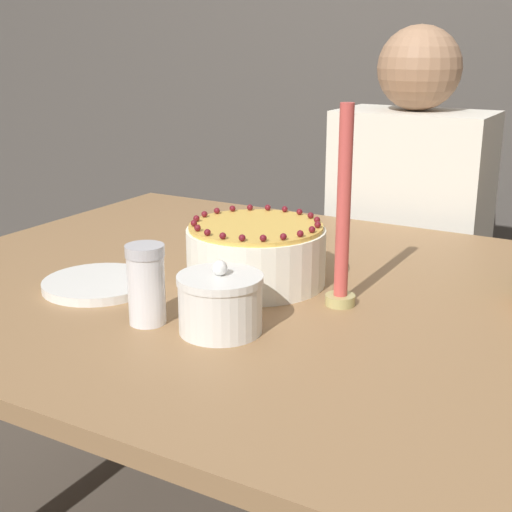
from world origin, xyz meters
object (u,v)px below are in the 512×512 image
Objects in this scene: sugar_shaker at (146,284)px; person_man_blue_shirt at (406,279)px; cake at (256,254)px; sugar_bowl at (220,303)px; candle at (343,224)px.

sugar_shaker is 0.11× the size of person_man_blue_shirt.
cake is at bearing 78.26° from sugar_shaker.
sugar_bowl is 0.39× the size of candle.
sugar_bowl is 1.03× the size of sugar_shaker.
candle reaches higher than cake.
sugar_bowl is at bearing 13.91° from sugar_shaker.
person_man_blue_shirt reaches higher than sugar_shaker.
candle is (0.12, 0.20, 0.10)m from sugar_bowl.
person_man_blue_shirt is at bearing 90.72° from sugar_bowl.
sugar_shaker is at bearing -101.74° from cake.
cake is at bearing 85.80° from person_man_blue_shirt.
sugar_bowl is at bearing 90.72° from person_man_blue_shirt.
candle is at bearing 99.46° from person_man_blue_shirt.
cake is 0.75× the size of candle.
candle is at bearing 44.07° from sugar_shaker.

